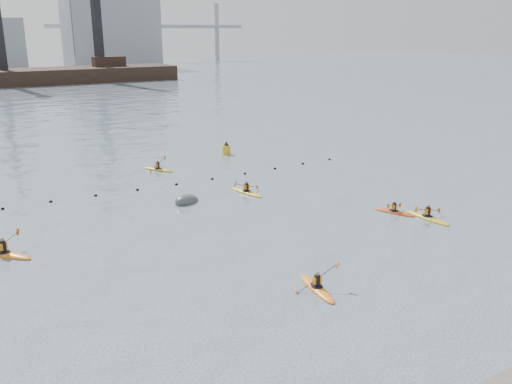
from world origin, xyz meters
TOP-DOWN VIEW (x-y plane):
  - ground at (0.00, 0.00)m, footprint 400.00×400.00m
  - float_line at (-0.50, 22.53)m, footprint 33.24×0.73m
  - barge_pier at (-0.22, 110.00)m, footprint 72.00×19.30m
  - kayaker_0 at (-0.29, 3.12)m, footprint 2.18×3.18m
  - kayaker_1 at (11.36, 7.21)m, footprint 2.26×3.36m
  - kayaker_2 at (-11.91, 14.59)m, footprint 2.74×3.18m
  - kayaker_3 at (4.46, 17.69)m, footprint 2.21×3.31m
  - kayaker_4 at (10.39, 9.10)m, footprint 1.87×2.90m
  - kayaker_5 at (1.42, 27.16)m, footprint 2.04×2.96m
  - mooring_buoy at (-0.02, 18.02)m, footprint 2.66×2.27m
  - nav_buoy at (9.13, 29.52)m, footprint 0.77×0.77m

SIDE VIEW (x-z plane):
  - ground at x=0.00m, z-range 0.00..0.00m
  - mooring_buoy at x=-0.02m, z-range -0.75..0.75m
  - float_line at x=-0.50m, z-range -0.09..0.15m
  - kayaker_4 at x=10.39m, z-range -0.39..0.57m
  - kayaker_5 at x=1.42m, z-range -0.48..0.66m
  - kayaker_0 at x=-0.29m, z-range -0.55..0.74m
  - kayaker_3 at x=4.46m, z-range -0.48..0.68m
  - kayaker_1 at x=11.36m, z-range -0.45..0.65m
  - kayaker_2 at x=-11.91m, z-range -0.50..0.71m
  - nav_buoy at x=9.13m, z-range -0.28..1.13m
  - barge_pier at x=-0.22m, z-range -12.86..16.64m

